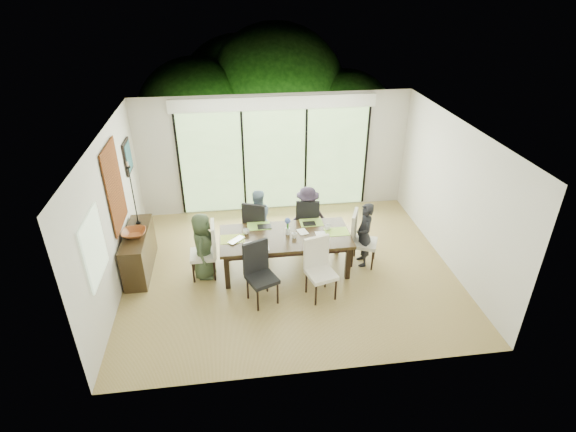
{
  "coord_description": "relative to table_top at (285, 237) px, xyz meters",
  "views": [
    {
      "loc": [
        -0.96,
        -6.88,
        4.96
      ],
      "look_at": [
        0.0,
        0.25,
        1.0
      ],
      "focal_mm": 28.0,
      "sensor_mm": 36.0,
      "label": 1
    }
  ],
  "objects": [
    {
      "name": "deck",
      "position": [
        0.08,
        3.39,
        -0.76
      ],
      "size": [
        6.0,
        1.8,
        0.1
      ],
      "primitive_type": "cube",
      "color": "brown",
      "rests_on": "ground"
    },
    {
      "name": "mullion_d",
      "position": [
        2.18,
        2.45,
        0.49
      ],
      "size": [
        0.05,
        0.04,
        2.3
      ],
      "primitive_type": "cube",
      "color": "black",
      "rests_on": "wall_back"
    },
    {
      "name": "rail_top",
      "position": [
        0.08,
        4.19,
        -0.16
      ],
      "size": [
        6.0,
        0.08,
        0.06
      ],
      "primitive_type": "cube",
      "color": "brown",
      "rests_on": "deck"
    },
    {
      "name": "placemat_far_r",
      "position": [
        0.55,
        0.4,
        0.03
      ],
      "size": [
        0.43,
        0.31,
        0.01
      ],
      "primitive_type": "cube",
      "color": "#7FA63B",
      "rests_on": "table_top"
    },
    {
      "name": "glass_doors",
      "position": [
        0.08,
        2.46,
        0.49
      ],
      "size": [
        4.2,
        0.02,
        2.3
      ],
      "primitive_type": "cube",
      "color": "#598C3F",
      "rests_on": "wall_back"
    },
    {
      "name": "placemat_left",
      "position": [
        -0.95,
        0.0,
        0.03
      ],
      "size": [
        0.43,
        0.31,
        0.01
      ],
      "primitive_type": "cube",
      "color": "#A8BA42",
      "rests_on": "table_top"
    },
    {
      "name": "art_frame",
      "position": [
        -2.89,
        1.69,
        1.04
      ],
      "size": [
        0.03,
        0.55,
        0.65
      ],
      "primitive_type": "cube",
      "color": "black",
      "rests_on": "wall_left"
    },
    {
      "name": "tablet_far_l",
      "position": [
        -0.35,
        0.35,
        0.04
      ],
      "size": [
        0.26,
        0.18,
        0.01
      ],
      "primitive_type": "cube",
      "color": "black",
      "rests_on": "table_top"
    },
    {
      "name": "chair_far_left",
      "position": [
        -0.45,
        0.85,
        -0.17
      ],
      "size": [
        0.59,
        0.59,
        1.08
      ],
      "primitive_type": null,
      "rotation": [
        0.0,
        0.0,
        2.76
      ],
      "color": "black",
      "rests_on": "floor"
    },
    {
      "name": "person_far_left",
      "position": [
        -0.45,
        0.83,
        -0.07
      ],
      "size": [
        0.64,
        0.46,
        1.27
      ],
      "primitive_type": "imported",
      "rotation": [
        0.0,
        0.0,
        3.29
      ],
      "color": "#7A96B0",
      "rests_on": "floor"
    },
    {
      "name": "wall_left",
      "position": [
        -2.93,
        -0.01,
        0.64
      ],
      "size": [
        0.02,
        5.0,
        2.7
      ],
      "primitive_type": "cube",
      "color": "silver",
      "rests_on": "floor"
    },
    {
      "name": "person_far_right",
      "position": [
        0.55,
        0.83,
        -0.07
      ],
      "size": [
        0.66,
        0.49,
        1.27
      ],
      "primitive_type": "imported",
      "rotation": [
        0.0,
        0.0,
        3.35
      ],
      "color": "#281F2F",
      "rests_on": "floor"
    },
    {
      "name": "foliage_far",
      "position": [
        -0.52,
        6.49,
        0.91
      ],
      "size": [
        3.6,
        3.6,
        3.6
      ],
      "primitive_type": "sphere",
      "color": "#14380F",
      "rests_on": "ground"
    },
    {
      "name": "candle",
      "position": [
        -2.68,
        0.69,
        1.28
      ],
      "size": [
        0.03,
        0.03,
        0.09
      ],
      "primitive_type": "cylinder",
      "color": "silver",
      "rests_on": "sideboard"
    },
    {
      "name": "hyacinth_blooms",
      "position": [
        0.05,
        0.05,
        0.3
      ],
      "size": [
        0.11,
        0.11,
        0.11
      ],
      "primitive_type": "sphere",
      "color": "#455CAC",
      "rests_on": "table_top"
    },
    {
      "name": "mullion_b",
      "position": [
        -0.62,
        2.45,
        0.49
      ],
      "size": [
        0.05,
        0.04,
        2.3
      ],
      "primitive_type": "cube",
      "color": "black",
      "rests_on": "wall_back"
    },
    {
      "name": "chair_far_right",
      "position": [
        0.55,
        0.85,
        -0.17
      ],
      "size": [
        0.52,
        0.52,
        1.08
      ],
      "primitive_type": null,
      "rotation": [
        0.0,
        0.0,
        2.99
      ],
      "color": "black",
      "rests_on": "floor"
    },
    {
      "name": "wall_back",
      "position": [
        0.08,
        2.5,
        0.64
      ],
      "size": [
        6.0,
        0.02,
        2.7
      ],
      "primitive_type": "cube",
      "color": "beige",
      "rests_on": "floor"
    },
    {
      "name": "candlestick_pan",
      "position": [
        -2.68,
        0.69,
        1.23
      ],
      "size": [
        0.09,
        0.09,
        0.03
      ],
      "primitive_type": "cylinder",
      "color": "black",
      "rests_on": "sideboard"
    },
    {
      "name": "table_top",
      "position": [
        0.0,
        0.0,
        0.0
      ],
      "size": [
        2.36,
        1.08,
        0.06
      ],
      "primitive_type": "cube",
      "color": "black",
      "rests_on": "floor"
    },
    {
      "name": "side_window",
      "position": [
        -2.89,
        -1.21,
        0.79
      ],
      "size": [
        0.02,
        0.9,
        1.0
      ],
      "primitive_type": "cube",
      "color": "#8CAD7F",
      "rests_on": "wall_left"
    },
    {
      "name": "table_leg_br",
      "position": [
        1.08,
        0.43,
        -0.37
      ],
      "size": [
        0.09,
        0.09,
        0.68
      ],
      "primitive_type": "cube",
      "color": "black",
      "rests_on": "floor"
    },
    {
      "name": "book",
      "position": [
        0.25,
        0.05,
        0.04
      ],
      "size": [
        0.21,
        0.25,
        0.02
      ],
      "primitive_type": "imported",
      "rotation": [
        0.0,
        0.0,
        0.24
      ],
      "color": "white",
      "rests_on": "table_top"
    },
    {
      "name": "ceiling",
      "position": [
        0.08,
        -0.01,
        2.0
      ],
      "size": [
        6.0,
        5.0,
        0.01
      ],
      "primitive_type": "cube",
      "color": "white",
      "rests_on": "wall_back"
    },
    {
      "name": "table_leg_bl",
      "position": [
        -1.08,
        0.43,
        -0.37
      ],
      "size": [
        0.09,
        0.09,
        0.68
      ],
      "primitive_type": "cube",
      "color": "black",
      "rests_on": "floor"
    },
    {
      "name": "cup_b",
      "position": [
        0.15,
        -0.1,
        0.07
      ],
      "size": [
        0.13,
        0.13,
        0.09
      ],
      "primitive_type": "imported",
      "rotation": [
        0.0,
        0.0,
        1.97
      ],
      "color": "white",
      "rests_on": "table_top"
    },
    {
      "name": "candlestick_shaft",
      "position": [
        -2.68,
        0.69,
        0.67
      ],
      "size": [
        0.02,
        0.02,
        1.11
      ],
      "primitive_type": "cylinder",
      "color": "black",
      "rests_on": "sideboard"
    },
    {
      "name": "chair_right_end",
      "position": [
        1.5,
        0.0,
        -0.17
      ],
      "size": [
        0.59,
        0.59,
        1.08
      ],
      "primitive_type": null,
      "rotation": [
        0.0,
        0.0,
        1.17
      ],
      "color": "beige",
      "rests_on": "floor"
    },
    {
      "name": "chair_left_end",
      "position": [
        -1.5,
        0.0,
        -0.17
      ],
      "size": [
        0.46,
        0.46,
        1.08
      ],
      "primitive_type": null,
      "rotation": [
        0.0,
        0.0,
        -1.54
      ],
      "color": "white",
      "rests_on": "floor"
    },
    {
      "name": "blinds_header",
      "position": [
        0.08,
        2.45,
        1.79
      ],
      "size": [
        4.4,
        0.06,
        0.28
      ],
      "primitive_type": "cube",
      "color": "white",
      "rests_on": "wall_back"
    },
    {
      "name": "tapestry",
      "position": [
        -2.89,
        0.39,
        0.99
      ],
      "size": [
        0.02,
        1.0,
        1.5
      ],
      "primitive_type": "cube",
      "color": "#8C3C14",
      "rests_on": "wall_left"
    },
    {
      "name": "mullion_c",
      "position": [
        0.78,
        2.45,
        0.49
      ],
      "size": [
        0.05,
        0.04,
        2.3
      ],
      "primitive_type": "cube",
      "color": "black",
      "rests_on": "wall_back"
    },
    {
      "name": "vase",
      "position": [
        0.05,
        0.05,
        0.09
      ],
      "size": [
        0.08,
        0.08,
        0.12
      ],
      "primitive_type": "cylinder",
      "color": "silver",
      "rests_on": "table_top"
    },
    {
      "name": "tablet_far_r",
      "position": [
        0.5,
        0.35,
        0.04
      ],
      "size": [
        0.24,
        0.17,
        0.01
      ],
      "primitive_type": "cube",
      "color": "black",
      "rests_on": "table_top"
    },
    {
      "name": "sideboard",
      "position": [
        -2.68,
        0.34,
        -0.31
      ],
      "size": [
        0.4,
        1.43,
        0.8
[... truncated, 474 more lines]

